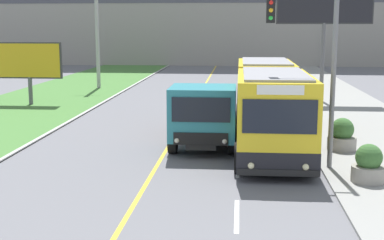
{
  "coord_description": "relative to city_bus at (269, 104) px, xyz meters",
  "views": [
    {
      "loc": [
        2.76,
        -5.08,
        4.73
      ],
      "look_at": [
        1.1,
        13.58,
        1.4
      ],
      "focal_mm": 50.0,
      "sensor_mm": 36.0,
      "label": 1
    }
  ],
  "objects": [
    {
      "name": "city_bus",
      "position": [
        0.0,
        0.0,
        0.0
      ],
      "size": [
        2.65,
        12.16,
        3.13
      ],
      "color": "yellow",
      "rests_on": "ground_plane"
    },
    {
      "name": "dump_truck",
      "position": [
        -2.53,
        -1.25,
        -0.33
      ],
      "size": [
        2.53,
        6.32,
        2.49
      ],
      "color": "black",
      "rests_on": "ground_plane"
    },
    {
      "name": "car_distant",
      "position": [
        0.36,
        14.93,
        -0.9
      ],
      "size": [
        1.8,
        4.3,
        1.45
      ],
      "color": "silver",
      "rests_on": "ground_plane"
    },
    {
      "name": "utility_pole_far",
      "position": [
        -11.85,
        17.98,
        3.58
      ],
      "size": [
        1.8,
        0.28,
        10.23
      ],
      "color": "#9E9E99",
      "rests_on": "ground_plane"
    },
    {
      "name": "traffic_light_mast",
      "position": [
        1.19,
        -4.09,
        2.22
      ],
      "size": [
        2.28,
        0.32,
        6.0
      ],
      "color": "slate",
      "rests_on": "ground_plane"
    },
    {
      "name": "billboard_large",
      "position": [
        3.88,
        11.92,
        4.48
      ],
      "size": [
        5.79,
        0.24,
        7.87
      ],
      "color": "#59595B",
      "rests_on": "ground_plane"
    },
    {
      "name": "billboard_small",
      "position": [
        -13.7,
        9.23,
        0.99
      ],
      "size": [
        3.99,
        0.24,
        3.74
      ],
      "color": "#59595B",
      "rests_on": "ground_plane"
    },
    {
      "name": "planter_round_near",
      "position": [
        2.7,
        -5.72,
        -1.0
      ],
      "size": [
        1.0,
        1.0,
        1.16
      ],
      "color": "gray",
      "rests_on": "sidewalk_right"
    },
    {
      "name": "planter_round_second",
      "position": [
        2.7,
        -1.5,
        -0.98
      ],
      "size": [
        1.08,
        1.08,
        1.22
      ],
      "color": "gray",
      "rests_on": "sidewalk_right"
    }
  ]
}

